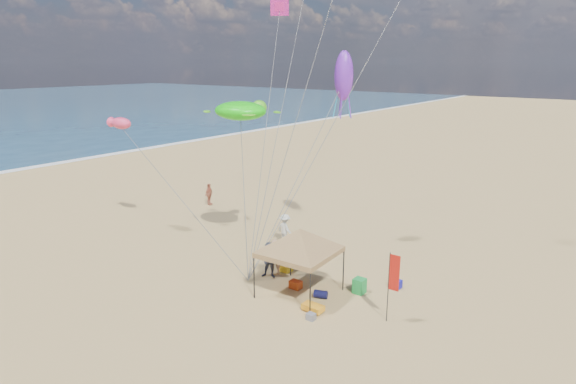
# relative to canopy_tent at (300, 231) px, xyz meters

# --- Properties ---
(ground) EXTENTS (280.00, 280.00, 0.00)m
(ground) POSITION_rel_canopy_tent_xyz_m (-2.22, -0.93, -3.01)
(ground) COLOR tan
(ground) RESTS_ON ground
(canopy_tent) EXTENTS (5.86, 5.86, 3.62)m
(canopy_tent) POSITION_rel_canopy_tent_xyz_m (0.00, 0.00, 0.00)
(canopy_tent) COLOR black
(canopy_tent) RESTS_ON ground
(feather_flag) EXTENTS (0.46, 0.04, 2.99)m
(feather_flag) POSITION_rel_canopy_tent_xyz_m (4.40, 0.18, -1.01)
(feather_flag) COLOR black
(feather_flag) RESTS_ON ground
(cooler_red) EXTENTS (0.54, 0.38, 0.38)m
(cooler_red) POSITION_rel_canopy_tent_xyz_m (-0.47, 0.35, -2.82)
(cooler_red) COLOR #B1350E
(cooler_red) RESTS_ON ground
(cooler_blue) EXTENTS (0.54, 0.38, 0.38)m
(cooler_blue) POSITION_rel_canopy_tent_xyz_m (3.18, 3.27, -2.82)
(cooler_blue) COLOR #141298
(cooler_blue) RESTS_ON ground
(bag_navy) EXTENTS (0.69, 0.54, 0.36)m
(bag_navy) POSITION_rel_canopy_tent_xyz_m (0.99, 0.26, -2.83)
(bag_navy) COLOR black
(bag_navy) RESTS_ON ground
(bag_orange) EXTENTS (0.54, 0.69, 0.36)m
(bag_orange) POSITION_rel_canopy_tent_xyz_m (-1.31, 3.53, -2.83)
(bag_orange) COLOR #CB590B
(bag_orange) RESTS_ON ground
(chair_green) EXTENTS (0.50, 0.50, 0.70)m
(chair_green) POSITION_rel_canopy_tent_xyz_m (2.11, 1.74, -2.66)
(chair_green) COLOR #198C38
(chair_green) RESTS_ON ground
(chair_yellow) EXTENTS (0.50, 0.50, 0.70)m
(chair_yellow) POSITION_rel_canopy_tent_xyz_m (-1.99, 1.64, -2.66)
(chair_yellow) COLOR yellow
(chair_yellow) RESTS_ON ground
(crate_grey) EXTENTS (0.34, 0.30, 0.28)m
(crate_grey) POSITION_rel_canopy_tent_xyz_m (1.72, -1.58, -2.87)
(crate_grey) COLOR slate
(crate_grey) RESTS_ON ground
(beach_cart) EXTENTS (0.90, 0.50, 0.24)m
(beach_cart) POSITION_rel_canopy_tent_xyz_m (1.41, -0.98, -2.81)
(beach_cart) COLOR orange
(beach_cart) RESTS_ON ground
(person_near_a) EXTENTS (0.78, 0.77, 1.82)m
(person_near_a) POSITION_rel_canopy_tent_xyz_m (-2.26, 1.05, -2.10)
(person_near_a) COLOR tan
(person_near_a) RESTS_ON ground
(person_near_b) EXTENTS (1.06, 0.96, 1.79)m
(person_near_b) POSITION_rel_canopy_tent_xyz_m (-2.20, 0.59, -2.12)
(person_near_b) COLOR #3C4052
(person_near_b) RESTS_ON ground
(person_near_c) EXTENTS (1.23, 0.87, 1.73)m
(person_near_c) POSITION_rel_canopy_tent_xyz_m (-4.49, 4.78, -2.15)
(person_near_c) COLOR silver
(person_near_c) RESTS_ON ground
(person_far_a) EXTENTS (0.64, 1.02, 1.61)m
(person_far_a) POSITION_rel_canopy_tent_xyz_m (-13.70, 7.65, -2.21)
(person_far_a) COLOR #B86247
(person_far_a) RESTS_ON ground
(turtle_kite) EXTENTS (3.36, 2.96, 0.95)m
(turtle_kite) POSITION_rel_canopy_tent_xyz_m (-5.19, 2.00, 4.78)
(turtle_kite) COLOR #14E10D
(turtle_kite) RESTS_ON ground
(fish_kite) EXTENTS (1.64, 0.95, 0.70)m
(fish_kite) POSITION_rel_canopy_tent_xyz_m (-13.32, 0.54, 3.70)
(fish_kite) COLOR #F13A66
(fish_kite) RESTS_ON ground
(squid_kite) EXTENTS (1.26, 1.26, 2.61)m
(squid_kite) POSITION_rel_canopy_tent_xyz_m (-1.91, 6.57, 6.46)
(squid_kite) COLOR purple
(squid_kite) RESTS_ON ground
(stunt_kite_pink) EXTENTS (1.27, 1.13, 1.09)m
(stunt_kite_pink) POSITION_rel_canopy_tent_xyz_m (-8.71, 9.76, 10.60)
(stunt_kite_pink) COLOR #F327BC
(stunt_kite_pink) RESTS_ON ground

